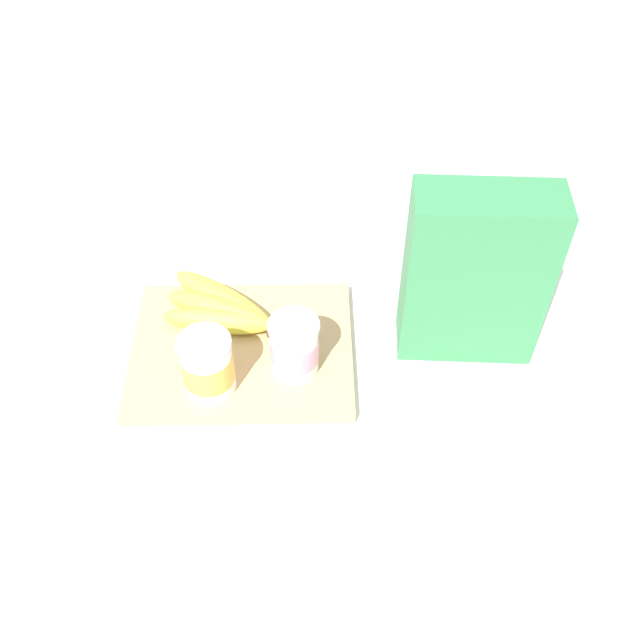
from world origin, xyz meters
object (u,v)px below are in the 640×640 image
(cereal_box, at_px, (475,276))
(yogurt_cup_back, at_px, (208,365))
(banana_bunch, at_px, (220,309))
(cutting_board, at_px, (242,350))
(yogurt_cup_front, at_px, (294,347))

(cereal_box, relative_size, yogurt_cup_back, 2.94)
(yogurt_cup_back, bearing_deg, banana_bunch, -91.87)
(cutting_board, height_order, yogurt_cup_front, yogurt_cup_front)
(cutting_board, xyz_separation_m, yogurt_cup_back, (0.04, 0.07, 0.05))
(cereal_box, height_order, yogurt_cup_back, cereal_box)
(cutting_board, bearing_deg, cereal_box, -176.31)
(cutting_board, relative_size, cereal_box, 1.17)
(yogurt_cup_back, relative_size, banana_bunch, 0.53)
(cutting_board, xyz_separation_m, banana_bunch, (0.03, -0.05, 0.03))
(yogurt_cup_back, distance_m, banana_bunch, 0.12)
(yogurt_cup_back, bearing_deg, yogurt_cup_front, -165.15)
(yogurt_cup_front, relative_size, yogurt_cup_back, 0.97)
(cereal_box, xyz_separation_m, yogurt_cup_back, (0.34, 0.09, -0.07))
(cutting_board, bearing_deg, yogurt_cup_back, 62.32)
(yogurt_cup_back, height_order, banana_bunch, yogurt_cup_back)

